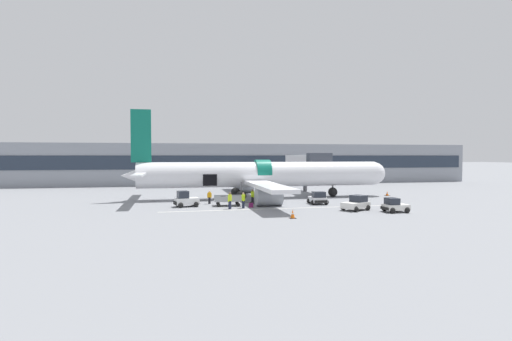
% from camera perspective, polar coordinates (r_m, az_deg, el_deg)
% --- Properties ---
extents(ground_plane, '(500.00, 500.00, 0.00)m').
position_cam_1_polar(ground_plane, '(46.15, 0.95, -4.69)').
color(ground_plane, gray).
extents(apron_marking_line, '(26.44, 0.60, 0.01)m').
position_cam_1_polar(apron_marking_line, '(41.84, 4.61, -5.40)').
color(apron_marking_line, silver).
rests_on(apron_marking_line, ground_plane).
extents(terminal_strip, '(100.22, 8.98, 7.73)m').
position_cam_1_polar(terminal_strip, '(79.01, -4.41, 0.96)').
color(terminal_strip, gray).
rests_on(terminal_strip, ground_plane).
extents(jet_bridge_stub, '(3.25, 13.44, 5.85)m').
position_cam_1_polar(jet_bridge_stub, '(60.59, 7.33, 1.02)').
color(jet_bridge_stub, '#4C4C51').
rests_on(jet_bridge_stub, ground_plane).
extents(airplane, '(34.53, 31.08, 11.06)m').
position_cam_1_polar(airplane, '(51.18, 0.33, -0.71)').
color(airplane, silver).
rests_on(airplane, ground_plane).
extents(baggage_tug_lead, '(2.37, 2.09, 1.40)m').
position_cam_1_polar(baggage_tug_lead, '(41.10, 19.19, -4.82)').
color(baggage_tug_lead, silver).
rests_on(baggage_tug_lead, ground_plane).
extents(baggage_tug_mid, '(2.78, 2.20, 1.72)m').
position_cam_1_polar(baggage_tug_mid, '(43.57, -10.00, -4.18)').
color(baggage_tug_mid, white).
rests_on(baggage_tug_mid, ground_plane).
extents(baggage_tug_rear, '(3.26, 2.77, 1.50)m').
position_cam_1_polar(baggage_tug_rear, '(41.44, 14.14, -4.63)').
color(baggage_tug_rear, silver).
rests_on(baggage_tug_rear, ground_plane).
extents(baggage_tug_spare, '(2.17, 2.62, 1.44)m').
position_cam_1_polar(baggage_tug_spare, '(45.79, 8.83, -3.99)').
color(baggage_tug_spare, silver).
rests_on(baggage_tug_spare, ground_plane).
extents(baggage_cart_loading, '(4.00, 2.32, 1.11)m').
position_cam_1_polar(baggage_cart_loading, '(43.90, -3.96, -4.30)').
color(baggage_cart_loading, '#999BA0').
rests_on(baggage_cart_loading, ground_plane).
extents(ground_crew_loader_a, '(0.48, 0.58, 1.67)m').
position_cam_1_polar(ground_crew_loader_a, '(45.31, -0.50, -3.70)').
color(ground_crew_loader_a, black).
rests_on(ground_crew_loader_a, ground_plane).
extents(ground_crew_loader_b, '(0.55, 0.55, 1.72)m').
position_cam_1_polar(ground_crew_loader_b, '(41.14, -3.76, -4.27)').
color(ground_crew_loader_b, '#1E2338').
rests_on(ground_crew_loader_b, ground_plane).
extents(ground_crew_driver, '(0.53, 0.44, 1.54)m').
position_cam_1_polar(ground_crew_driver, '(45.72, -6.67, -3.75)').
color(ground_crew_driver, black).
rests_on(ground_crew_driver, ground_plane).
extents(ground_crew_supervisor, '(0.41, 0.57, 1.64)m').
position_cam_1_polar(ground_crew_supervisor, '(41.73, -1.82, -4.23)').
color(ground_crew_supervisor, '#1E2338').
rests_on(ground_crew_supervisor, ground_plane).
extents(suitcase_on_tarmac_upright, '(0.49, 0.39, 0.61)m').
position_cam_1_polar(suitcase_on_tarmac_upright, '(42.35, -0.72, -4.97)').
color(suitcase_on_tarmac_upright, '#721951').
rests_on(suitcase_on_tarmac_upright, ground_plane).
extents(safety_cone_nose, '(0.64, 0.64, 0.60)m').
position_cam_1_polar(safety_cone_nose, '(57.51, 18.23, -3.17)').
color(safety_cone_nose, black).
rests_on(safety_cone_nose, ground_plane).
extents(safety_cone_engine_left, '(0.56, 0.56, 0.77)m').
position_cam_1_polar(safety_cone_engine_left, '(35.25, 5.26, -6.24)').
color(safety_cone_engine_left, black).
rests_on(safety_cone_engine_left, ground_plane).
extents(safety_cone_wingtip, '(0.56, 0.56, 0.71)m').
position_cam_1_polar(safety_cone_wingtip, '(44.01, 3.24, -4.60)').
color(safety_cone_wingtip, black).
rests_on(safety_cone_wingtip, ground_plane).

